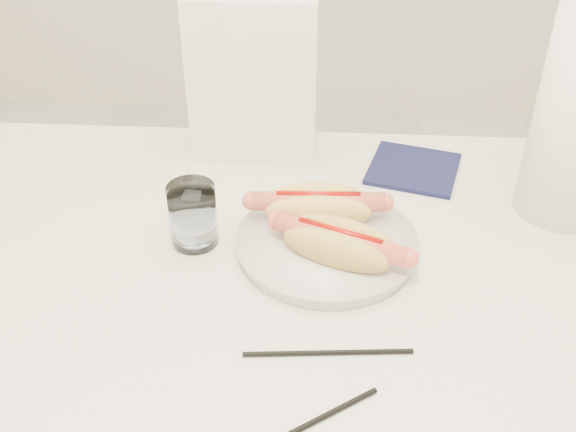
# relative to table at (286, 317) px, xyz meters

# --- Properties ---
(table) EXTENTS (1.20, 0.80, 0.75)m
(table) POSITION_rel_table_xyz_m (0.00, 0.00, 0.00)
(table) COLOR silver
(table) RESTS_ON ground
(plate) EXTENTS (0.29, 0.29, 0.02)m
(plate) POSITION_rel_table_xyz_m (0.05, 0.07, 0.07)
(plate) COLOR silver
(plate) RESTS_ON table
(hotdog_left) EXTENTS (0.18, 0.08, 0.05)m
(hotdog_left) POSITION_rel_table_xyz_m (0.04, 0.11, 0.10)
(hotdog_left) COLOR #F0C060
(hotdog_left) RESTS_ON plate
(hotdog_right) EXTENTS (0.17, 0.12, 0.05)m
(hotdog_right) POSITION_rel_table_xyz_m (0.07, 0.03, 0.10)
(hotdog_right) COLOR #DBB455
(hotdog_right) RESTS_ON plate
(water_glass) EXTENTS (0.06, 0.06, 0.09)m
(water_glass) POSITION_rel_table_xyz_m (-0.13, 0.08, 0.10)
(water_glass) COLOR silver
(water_glass) RESTS_ON table
(chopstick_near) EXTENTS (0.19, 0.02, 0.01)m
(chopstick_near) POSITION_rel_table_xyz_m (0.05, -0.12, 0.06)
(chopstick_near) COLOR black
(chopstick_near) RESTS_ON table
(chopstick_far) EXTENTS (0.16, 0.11, 0.01)m
(chopstick_far) POSITION_rel_table_xyz_m (0.03, -0.22, 0.06)
(chopstick_far) COLOR black
(chopstick_far) RESTS_ON table
(napkin_box) EXTENTS (0.20, 0.11, 0.26)m
(napkin_box) POSITION_rel_table_xyz_m (-0.07, 0.33, 0.19)
(napkin_box) COLOR white
(napkin_box) RESTS_ON table
(navy_napkin) EXTENTS (0.16, 0.16, 0.01)m
(navy_napkin) POSITION_rel_table_xyz_m (0.18, 0.28, 0.06)
(navy_napkin) COLOR #12143A
(navy_napkin) RESTS_ON table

